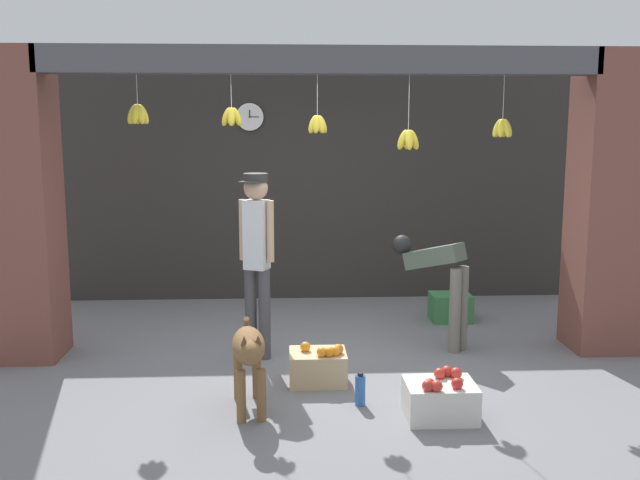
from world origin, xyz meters
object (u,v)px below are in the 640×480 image
(dog, at_px, (249,352))
(water_bottle, at_px, (360,390))
(wall_clock, at_px, (250,117))
(worker_stooping, at_px, (439,276))
(produce_box_green, at_px, (450,307))
(shopkeeper, at_px, (257,250))
(fruit_crate_apples, at_px, (440,399))
(fruit_crate_oranges, at_px, (318,366))

(dog, distance_m, water_bottle, 0.92)
(wall_clock, bearing_deg, dog, -87.81)
(worker_stooping, xyz_separation_m, produce_box_green, (0.34, 0.91, -0.56))
(shopkeeper, xyz_separation_m, wall_clock, (-0.15, 2.29, 1.22))
(fruit_crate_apples, height_order, produce_box_green, fruit_crate_apples)
(water_bottle, bearing_deg, fruit_crate_oranges, 121.04)
(fruit_crate_apples, bearing_deg, water_bottle, 154.70)
(fruit_crate_oranges, relative_size, water_bottle, 1.81)
(fruit_crate_apples, height_order, wall_clock, wall_clock)
(worker_stooping, bearing_deg, wall_clock, 85.82)
(water_bottle, bearing_deg, shopkeeper, 125.11)
(produce_box_green, bearing_deg, dog, -130.70)
(fruit_crate_oranges, xyz_separation_m, water_bottle, (0.30, -0.50, -0.02))
(dog, xyz_separation_m, fruit_crate_apples, (1.41, -0.19, -0.32))
(shopkeeper, bearing_deg, fruit_crate_oranges, 151.40)
(shopkeeper, height_order, water_bottle, shopkeeper)
(produce_box_green, height_order, water_bottle, produce_box_green)
(worker_stooping, height_order, wall_clock, wall_clock)
(dog, relative_size, fruit_crate_apples, 1.73)
(worker_stooping, xyz_separation_m, fruit_crate_oranges, (-1.21, -0.95, -0.56))
(fruit_crate_oranges, xyz_separation_m, wall_clock, (-0.68, 2.97, 2.10))
(fruit_crate_apples, bearing_deg, shopkeeper, 133.92)
(dog, bearing_deg, fruit_crate_apples, 76.10)
(shopkeeper, distance_m, worker_stooping, 1.79)
(dog, distance_m, worker_stooping, 2.35)
(water_bottle, distance_m, wall_clock, 4.19)
(fruit_crate_oranges, bearing_deg, fruit_crate_apples, -41.58)
(produce_box_green, bearing_deg, shopkeeper, -150.41)
(shopkeeper, relative_size, fruit_crate_apples, 3.35)
(worker_stooping, bearing_deg, water_bottle, -169.51)
(produce_box_green, relative_size, water_bottle, 1.67)
(fruit_crate_oranges, relative_size, fruit_crate_apples, 0.92)
(dog, bearing_deg, fruit_crate_oranges, 130.41)
(wall_clock, bearing_deg, fruit_crate_oranges, -77.06)
(fruit_crate_apples, relative_size, wall_clock, 1.48)
(shopkeeper, relative_size, water_bottle, 6.56)
(water_bottle, bearing_deg, wall_clock, 105.83)
(shopkeeper, relative_size, produce_box_green, 3.93)
(fruit_crate_oranges, bearing_deg, shopkeeper, 127.87)
(worker_stooping, height_order, water_bottle, worker_stooping)
(shopkeeper, relative_size, wall_clock, 4.95)
(dog, height_order, fruit_crate_apples, dog)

